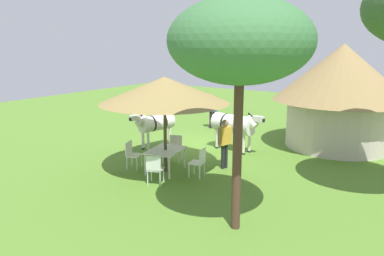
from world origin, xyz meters
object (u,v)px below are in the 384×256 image
at_px(patio_chair_near_lawn, 132,153).
at_px(zebra_nearest_camera, 155,124).
at_px(patio_dining_table, 166,152).
at_px(guest_beside_umbrella, 225,139).
at_px(acacia_tree_left_background, 240,42).
at_px(patio_chair_west_end, 199,161).
at_px(shade_umbrella, 164,90).
at_px(patio_chair_east_end, 155,168).
at_px(thatched_hut, 341,90).
at_px(zebra_by_umbrella, 234,124).
at_px(patio_chair_near_hut, 175,146).
at_px(standing_watcher, 212,108).

distance_m(patio_chair_near_lawn, zebra_nearest_camera, 2.58).
height_order(patio_dining_table, guest_beside_umbrella, guest_beside_umbrella).
bearing_deg(acacia_tree_left_background, patio_chair_west_end, -133.69).
xyz_separation_m(zebra_nearest_camera, acacia_tree_left_background, (4.17, 5.66, 3.10)).
relative_size(patio_chair_west_end, zebra_nearest_camera, 0.43).
xyz_separation_m(patio_dining_table, guest_beside_umbrella, (-1.34, 1.42, 0.33)).
height_order(shade_umbrella, patio_chair_east_end, shade_umbrella).
bearing_deg(thatched_hut, zebra_by_umbrella, -48.78).
xyz_separation_m(patio_chair_near_lawn, patio_chair_east_end, (0.75, 1.58, 0.00)).
xyz_separation_m(patio_chair_near_lawn, patio_chair_west_end, (-0.53, 2.31, 0.00)).
relative_size(patio_chair_near_hut, patio_chair_west_end, 1.00).
height_order(patio_dining_table, patio_chair_east_end, patio_chair_east_end).
relative_size(thatched_hut, patio_dining_table, 3.53).
height_order(patio_chair_east_end, zebra_by_umbrella, zebra_by_umbrella).
distance_m(patio_dining_table, patio_chair_near_hut, 1.20).
relative_size(patio_chair_west_end, standing_watcher, 0.54).
height_order(patio_chair_east_end, acacia_tree_left_background, acacia_tree_left_background).
relative_size(patio_chair_near_hut, zebra_by_umbrella, 0.38).
height_order(guest_beside_umbrella, zebra_nearest_camera, guest_beside_umbrella).
height_order(zebra_nearest_camera, acacia_tree_left_background, acacia_tree_left_background).
bearing_deg(patio_chair_near_hut, patio_chair_west_end, 128.91).
bearing_deg(standing_watcher, patio_chair_near_lawn, 87.72).
bearing_deg(zebra_nearest_camera, patio_chair_west_end, 163.51).
distance_m(thatched_hut, standing_watcher, 6.00).
bearing_deg(zebra_nearest_camera, standing_watcher, -77.79).
relative_size(patio_chair_near_hut, patio_chair_east_end, 1.00).
distance_m(patio_dining_table, zebra_by_umbrella, 3.49).
xyz_separation_m(patio_chair_west_end, acacia_tree_left_background, (2.33, 2.44, 3.57)).
distance_m(patio_chair_near_hut, patio_chair_west_end, 1.85).
bearing_deg(zebra_by_umbrella, patio_dining_table, -3.39).
bearing_deg(patio_dining_table, patio_chair_near_hut, -159.15).
bearing_deg(acacia_tree_left_background, shade_umbrella, -120.75).
height_order(shade_umbrella, zebra_by_umbrella, shade_umbrella).
bearing_deg(thatched_hut, shade_umbrella, -32.18).
xyz_separation_m(patio_dining_table, patio_chair_east_end, (1.10, 0.44, -0.14)).
distance_m(patio_chair_near_lawn, standing_watcher, 6.72).
bearing_deg(guest_beside_umbrella, patio_dining_table, -31.62).
xyz_separation_m(patio_chair_near_hut, patio_chair_east_end, (2.21, 0.87, 0.00)).
relative_size(shade_umbrella, patio_chair_west_end, 4.51).
relative_size(patio_dining_table, zebra_nearest_camera, 0.70).
distance_m(patio_chair_near_lawn, patio_chair_west_end, 2.37).
xyz_separation_m(patio_chair_near_hut, zebra_nearest_camera, (-0.91, -1.62, 0.47)).
xyz_separation_m(patio_dining_table, patio_chair_west_end, (-0.18, 1.18, -0.14)).
xyz_separation_m(thatched_hut, patio_dining_table, (6.18, -3.89, -1.63)).
distance_m(shade_umbrella, standing_watcher, 6.80).
xyz_separation_m(patio_chair_west_end, standing_watcher, (-6.11, -3.15, 0.49)).
xyz_separation_m(guest_beside_umbrella, acacia_tree_left_background, (3.49, 2.19, 3.10)).
distance_m(patio_chair_west_end, guest_beside_umbrella, 1.27).
bearing_deg(patio_dining_table, thatched_hut, 147.82).
bearing_deg(patio_dining_table, patio_chair_west_end, 98.67).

